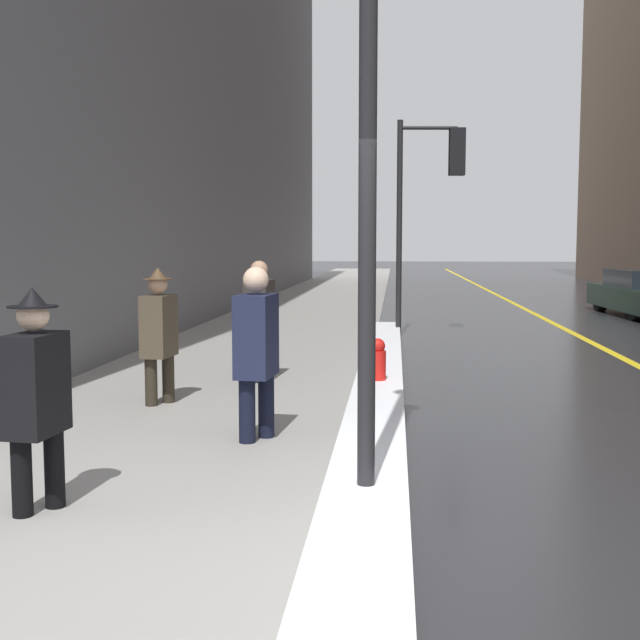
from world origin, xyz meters
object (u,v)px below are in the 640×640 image
lamp_post (369,4)px  fire_hydrant (378,368)px  traffic_light_near (433,181)px  pedestrian_with_shoulder_bag (260,315)px  pedestrian_nearside (36,391)px  pedestrian_in_glasses (257,345)px  pedestrian_in_fedora (159,330)px

lamp_post → fire_hydrant: (-0.02, 4.21, -3.01)m
traffic_light_near → pedestrian_with_shoulder_bag: 6.34m
fire_hydrant → pedestrian_nearside: bearing=-116.4°
pedestrian_nearside → pedestrian_with_shoulder_bag: (0.62, 5.28, 0.05)m
pedestrian_nearside → pedestrian_with_shoulder_bag: pedestrian_with_shoulder_bag is taller
lamp_post → pedestrian_in_glasses: size_ratio=3.53×
pedestrian_in_glasses → pedestrian_in_fedora: (-1.38, 1.53, -0.04)m
pedestrian_in_fedora → pedestrian_with_shoulder_bag: 1.84m
pedestrian_in_fedora → traffic_light_near: bearing=159.4°
traffic_light_near → pedestrian_nearside: bearing=-111.9°
pedestrian_in_glasses → pedestrian_in_fedora: bearing=-133.0°
traffic_light_near → fire_hydrant: bearing=-104.0°
traffic_light_near → pedestrian_in_glasses: bearing=-108.7°
pedestrian_nearside → traffic_light_near: bearing=168.7°
lamp_post → pedestrian_with_shoulder_bag: 5.85m
traffic_light_near → fire_hydrant: size_ratio=5.98×
pedestrian_in_glasses → pedestrian_with_shoulder_bag: 3.19m
pedestrian_in_glasses → fire_hydrant: 2.59m
lamp_post → pedestrian_in_glasses: bearing=119.4°
pedestrian_in_fedora → fire_hydrant: size_ratio=2.23×
lamp_post → pedestrian_nearside: (-2.21, -0.22, -2.52)m
lamp_post → traffic_light_near: size_ratio=1.36×
lamp_post → fire_hydrant: bearing=90.2°
pedestrian_nearside → pedestrian_with_shoulder_bag: bearing=178.2°
pedestrian_in_glasses → pedestrian_with_shoulder_bag: size_ratio=1.01×
traffic_light_near → fire_hydrant: traffic_light_near is taller
pedestrian_in_fedora → pedestrian_with_shoulder_bag: (0.87, 1.62, 0.03)m
traffic_light_near → pedestrian_nearside: 11.36m
pedestrian_in_glasses → pedestrian_with_shoulder_bag: pedestrian_in_glasses is taller
traffic_light_near → pedestrian_nearside: traffic_light_near is taller
pedestrian_with_shoulder_bag → pedestrian_in_fedora: bearing=-23.5°
lamp_post → pedestrian_in_glasses: 3.30m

